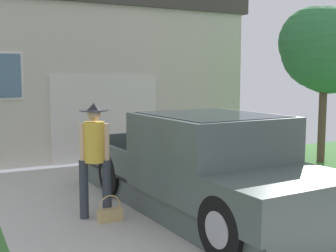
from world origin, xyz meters
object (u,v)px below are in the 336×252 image
(person_with_hat, at_px, (95,152))
(wheeled_trash_bin, at_px, (249,141))
(pickup_truck, at_px, (206,170))
(handbag, at_px, (110,213))
(house_with_garage, at_px, (80,64))
(front_yard_tree, at_px, (324,48))

(person_with_hat, relative_size, wheeled_trash_bin, 1.73)
(pickup_truck, distance_m, wheeled_trash_bin, 4.41)
(pickup_truck, distance_m, handbag, 1.61)
(house_with_garage, bearing_deg, person_with_hat, -104.06)
(pickup_truck, xyz_separation_m, handbag, (-1.45, 0.38, -0.59))
(pickup_truck, xyz_separation_m, front_yard_tree, (4.90, 2.34, 2.15))
(front_yard_tree, distance_m, wheeled_trash_bin, 2.96)
(pickup_truck, distance_m, house_with_garage, 7.74)
(pickup_truck, xyz_separation_m, house_with_garage, (0.13, 7.52, 1.83))
(person_with_hat, xyz_separation_m, front_yard_tree, (6.50, 1.74, 1.83))
(house_with_garage, bearing_deg, wheeled_trash_bin, -55.65)
(front_yard_tree, bearing_deg, person_with_hat, -165.05)
(house_with_garage, bearing_deg, handbag, -102.48)
(pickup_truck, bearing_deg, house_with_garage, -94.24)
(pickup_truck, distance_m, front_yard_tree, 5.84)
(person_with_hat, bearing_deg, front_yard_tree, 40.28)
(front_yard_tree, height_order, wheeled_trash_bin, front_yard_tree)
(person_with_hat, relative_size, house_with_garage, 0.21)
(person_with_hat, bearing_deg, handbag, -31.29)
(person_with_hat, distance_m, front_yard_tree, 6.97)
(pickup_truck, height_order, wheeled_trash_bin, pickup_truck)
(house_with_garage, xyz_separation_m, wheeled_trash_bin, (3.05, -4.47, -1.98))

